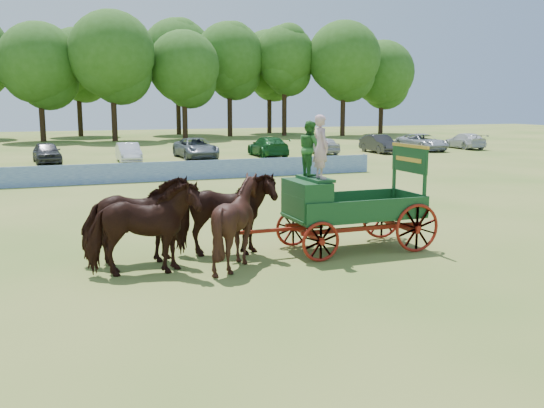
{
  "coord_description": "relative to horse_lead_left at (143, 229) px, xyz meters",
  "views": [
    {
      "loc": [
        -6.5,
        -14.38,
        4.22
      ],
      "look_at": [
        -0.36,
        1.78,
        1.3
      ],
      "focal_mm": 40.0,
      "sensor_mm": 36.0,
      "label": 1
    }
  ],
  "objects": [
    {
      "name": "parked_cars",
      "position": [
        5.8,
        30.09,
        -0.42
      ],
      "size": [
        57.78,
        7.25,
        1.65
      ],
      "color": "silver",
      "rests_on": "ground"
    },
    {
      "name": "farm_dray",
      "position": [
        5.35,
        0.57,
        0.51
      ],
      "size": [
        5.99,
        2.0,
        3.88
      ],
      "color": "maroon",
      "rests_on": "ground"
    },
    {
      "name": "horse_wheel_left",
      "position": [
        2.4,
        0.0,
        0.0
      ],
      "size": [
        2.39,
        2.19,
        2.34
      ],
      "primitive_type": "imported",
      "rotation": [
        0.0,
        0.0,
        1.72
      ],
      "color": "black",
      "rests_on": "ground"
    },
    {
      "name": "treeline",
      "position": [
        1.52,
        59.32,
        8.14
      ],
      "size": [
        87.87,
        22.4,
        15.99
      ],
      "color": "#382314",
      "rests_on": "ground"
    },
    {
      "name": "ground",
      "position": [
        4.31,
        -0.23,
        -1.17
      ],
      "size": [
        160.0,
        160.0,
        0.0
      ],
      "primitive_type": "plane",
      "color": "#988E45",
      "rests_on": "ground"
    },
    {
      "name": "horse_lead_right",
      "position": [
        0.0,
        1.1,
        0.0
      ],
      "size": [
        2.8,
        1.34,
        2.34
      ],
      "primitive_type": "imported",
      "rotation": [
        0.0,
        0.0,
        1.54
      ],
      "color": "black",
      "rests_on": "ground"
    },
    {
      "name": "horse_lead_left",
      "position": [
        0.0,
        0.0,
        0.0
      ],
      "size": [
        2.87,
        1.51,
        2.34
      ],
      "primitive_type": "imported",
      "rotation": [
        0.0,
        0.0,
        1.48
      ],
      "color": "black",
      "rests_on": "ground"
    },
    {
      "name": "sponsor_banner",
      "position": [
        3.31,
        17.77,
        -0.64
      ],
      "size": [
        26.0,
        0.08,
        1.05
      ],
      "primitive_type": "cube",
      "color": "navy",
      "rests_on": "ground"
    },
    {
      "name": "horse_wheel_right",
      "position": [
        2.4,
        1.1,
        0.0
      ],
      "size": [
        2.96,
        1.79,
        2.34
      ],
      "primitive_type": "imported",
      "rotation": [
        0.0,
        0.0,
        1.37
      ],
      "color": "black",
      "rests_on": "ground"
    }
  ]
}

